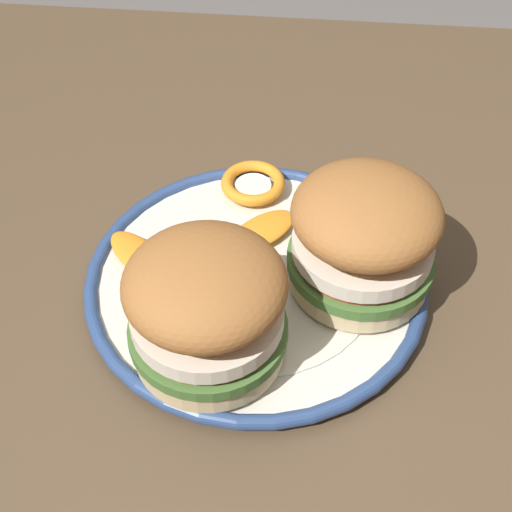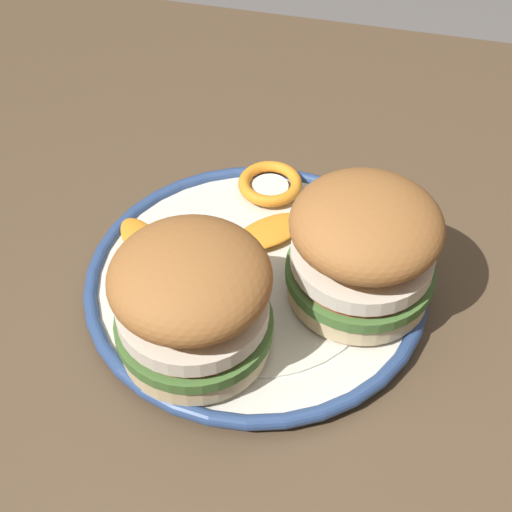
# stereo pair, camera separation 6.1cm
# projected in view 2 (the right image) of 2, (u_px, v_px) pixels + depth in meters

# --- Properties ---
(dining_table) EXTENTS (1.34, 0.98, 0.77)m
(dining_table) POSITION_uv_depth(u_px,v_px,m) (254.00, 393.00, 0.68)
(dining_table) COLOR brown
(dining_table) RESTS_ON ground
(dinner_plate) EXTENTS (0.29, 0.29, 0.02)m
(dinner_plate) POSITION_uv_depth(u_px,v_px,m) (256.00, 281.00, 0.63)
(dinner_plate) COLOR silver
(dinner_plate) RESTS_ON dining_table
(sandwich_half_left) EXTENTS (0.16, 0.16, 0.10)m
(sandwich_half_left) POSITION_uv_depth(u_px,v_px,m) (363.00, 246.00, 0.58)
(sandwich_half_left) COLOR beige
(sandwich_half_left) RESTS_ON dinner_plate
(sandwich_half_right) EXTENTS (0.15, 0.15, 0.10)m
(sandwich_half_right) POSITION_uv_depth(u_px,v_px,m) (192.00, 300.00, 0.54)
(sandwich_half_right) COLOR beige
(sandwich_half_right) RESTS_ON dinner_plate
(orange_peel_curled) EXTENTS (0.08, 0.08, 0.01)m
(orange_peel_curled) POSITION_uv_depth(u_px,v_px,m) (270.00, 184.00, 0.70)
(orange_peel_curled) COLOR orange
(orange_peel_curled) RESTS_ON dinner_plate
(orange_peel_strip_long) EXTENTS (0.08, 0.08, 0.01)m
(orange_peel_strip_long) POSITION_uv_depth(u_px,v_px,m) (147.00, 246.00, 0.64)
(orange_peel_strip_long) COLOR orange
(orange_peel_strip_long) RESTS_ON dinner_plate
(orange_peel_strip_short) EXTENTS (0.07, 0.07, 0.01)m
(orange_peel_strip_short) POSITION_uv_depth(u_px,v_px,m) (269.00, 232.00, 0.65)
(orange_peel_strip_short) COLOR orange
(orange_peel_strip_short) RESTS_ON dinner_plate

